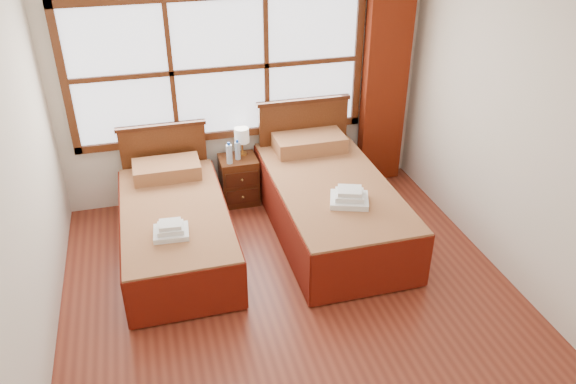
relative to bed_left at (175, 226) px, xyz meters
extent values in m
plane|color=maroon|center=(0.92, -1.20, -0.30)|extent=(4.50, 4.50, 0.00)
plane|color=white|center=(0.92, -1.20, 2.30)|extent=(4.50, 4.50, 0.00)
plane|color=silver|center=(0.92, 1.05, 1.00)|extent=(4.00, 0.00, 4.00)
plane|color=silver|center=(-1.08, -1.20, 1.00)|extent=(0.00, 4.50, 4.50)
plane|color=silver|center=(2.92, -1.20, 1.00)|extent=(0.00, 4.50, 4.50)
cube|color=white|center=(0.67, 1.02, 1.20)|extent=(3.00, 0.02, 1.40)
cube|color=#502511|center=(0.67, 1.00, 0.46)|extent=(3.16, 0.06, 0.08)
cube|color=#502511|center=(-0.87, 1.00, 1.20)|extent=(0.08, 0.06, 1.56)
cube|color=#502511|center=(2.21, 1.00, 1.20)|extent=(0.08, 0.06, 1.56)
cube|color=#502511|center=(0.17, 1.00, 1.20)|extent=(0.05, 0.05, 1.40)
cube|color=#502511|center=(1.17, 1.00, 1.20)|extent=(0.05, 0.05, 1.40)
cube|color=#502511|center=(0.67, 1.00, 1.20)|extent=(3.00, 0.05, 0.05)
cube|color=maroon|center=(2.52, 0.91, 0.87)|extent=(0.50, 0.16, 2.30)
cube|color=#3F1B0D|center=(0.00, -0.07, -0.16)|extent=(0.87, 1.75, 0.28)
cube|color=maroon|center=(0.00, -0.07, 0.10)|extent=(0.98, 1.94, 0.24)
cube|color=#66160A|center=(-0.49, -0.07, -0.04)|extent=(0.03, 1.94, 0.48)
cube|color=#66160A|center=(0.49, -0.07, -0.04)|extent=(0.03, 1.94, 0.48)
cube|color=#66160A|center=(0.00, -1.03, -0.04)|extent=(0.98, 0.03, 0.48)
cube|color=maroon|center=(0.00, 0.64, 0.30)|extent=(0.68, 0.40, 0.15)
cube|color=#502511|center=(0.00, 0.94, 0.18)|extent=(0.91, 0.06, 0.95)
cube|color=#3F1B0D|center=(0.00, 0.94, 0.66)|extent=(0.95, 0.08, 0.04)
cube|color=#3F1B0D|center=(1.58, -0.07, -0.14)|extent=(0.99, 1.97, 0.32)
cube|color=maroon|center=(1.58, -0.07, 0.16)|extent=(1.11, 2.19, 0.27)
cube|color=#66160A|center=(1.02, -0.07, -0.01)|extent=(0.03, 2.19, 0.55)
cube|color=#66160A|center=(2.13, -0.07, -0.01)|extent=(0.03, 2.19, 0.55)
cube|color=#66160A|center=(1.58, -1.16, -0.01)|extent=(1.11, 0.03, 0.55)
cube|color=maroon|center=(1.58, 0.73, 0.38)|extent=(0.77, 0.45, 0.17)
cube|color=#502511|center=(1.58, 0.94, 0.24)|extent=(1.03, 0.06, 1.07)
cube|color=#3F1B0D|center=(1.58, 0.94, 0.79)|extent=(1.07, 0.08, 0.04)
cube|color=#502511|center=(0.78, 0.80, -0.03)|extent=(0.41, 0.36, 0.54)
cube|color=#3F1B0D|center=(0.78, 0.61, -0.14)|extent=(0.36, 0.02, 0.16)
cube|color=#3F1B0D|center=(0.78, 0.61, 0.08)|extent=(0.36, 0.02, 0.16)
sphere|color=#AE853B|center=(0.78, 0.59, -0.14)|extent=(0.03, 0.03, 0.03)
sphere|color=#AE853B|center=(0.78, 0.59, 0.08)|extent=(0.03, 0.03, 0.03)
cube|color=white|center=(-0.06, -0.48, 0.25)|extent=(0.32, 0.29, 0.05)
cube|color=white|center=(-0.06, -0.48, 0.29)|extent=(0.24, 0.21, 0.04)
cube|color=white|center=(-0.06, -0.48, 0.33)|extent=(0.20, 0.17, 0.04)
cube|color=white|center=(1.60, -0.48, 0.32)|extent=(0.44, 0.41, 0.06)
cube|color=white|center=(1.60, -0.48, 0.37)|extent=(0.33, 0.31, 0.05)
cube|color=white|center=(1.60, -0.48, 0.42)|extent=(0.27, 0.25, 0.04)
cylinder|color=gold|center=(0.85, 0.88, 0.25)|extent=(0.10, 0.10, 0.02)
cylinder|color=gold|center=(0.85, 0.88, 0.33)|extent=(0.02, 0.02, 0.14)
cylinder|color=white|center=(0.85, 0.88, 0.48)|extent=(0.16, 0.16, 0.16)
cylinder|color=silver|center=(0.68, 0.71, 0.35)|extent=(0.07, 0.07, 0.22)
cylinder|color=#1744AC|center=(0.68, 0.71, 0.48)|extent=(0.03, 0.03, 0.03)
cylinder|color=silver|center=(0.78, 0.78, 0.35)|extent=(0.06, 0.06, 0.20)
cylinder|color=#1744AC|center=(0.78, 0.78, 0.46)|extent=(0.03, 0.03, 0.03)
camera|label=1|loc=(-0.13, -4.69, 3.02)|focal=35.00mm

